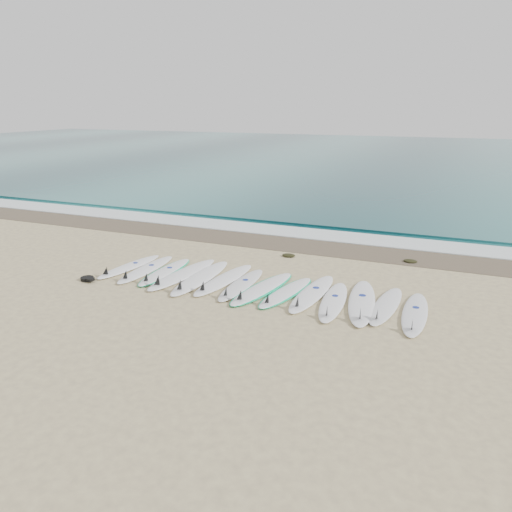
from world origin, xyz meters
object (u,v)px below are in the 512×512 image
at_px(surfboard_13, 415,314).
at_px(surfboard_7, 262,289).
at_px(surfboard_0, 128,267).
at_px(leash_coil, 88,279).

bearing_deg(surfboard_13, surfboard_7, 175.51).
height_order(surfboard_7, surfboard_13, surfboard_7).
distance_m(surfboard_7, surfboard_13, 3.52).
height_order(surfboard_0, surfboard_13, surfboard_13).
bearing_deg(surfboard_13, leash_coil, -175.44).
xyz_separation_m(surfboard_13, leash_coil, (-7.80, -0.85, -0.01)).
relative_size(surfboard_0, surfboard_7, 0.89).
bearing_deg(surfboard_0, surfboard_7, 3.87).
distance_m(surfboard_0, surfboard_13, 7.46).
height_order(surfboard_7, leash_coil, surfboard_7).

